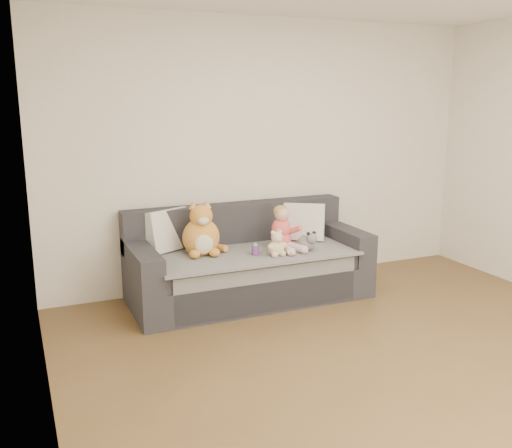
{
  "coord_description": "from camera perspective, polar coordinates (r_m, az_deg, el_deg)",
  "views": [
    {
      "loc": [
        -2.35,
        -2.66,
        1.88
      ],
      "look_at": [
        -0.4,
        1.87,
        0.75
      ],
      "focal_mm": 40.0,
      "sensor_mm": 36.0,
      "label": 1
    }
  ],
  "objects": [
    {
      "name": "room_shell",
      "position": [
        3.92,
        13.93,
        4.03
      ],
      "size": [
        5.0,
        5.0,
        5.0
      ],
      "color": "brown",
      "rests_on": "ground"
    },
    {
      "name": "toddler",
      "position": [
        5.27,
        2.74,
        -0.67
      ],
      "size": [
        0.29,
        0.42,
        0.41
      ],
      "rotation": [
        0.0,
        0.0,
        0.11
      ],
      "color": "#E25550",
      "rests_on": "sofa"
    },
    {
      "name": "sippy_cup",
      "position": [
        5.08,
        -0.07,
        -2.45
      ],
      "size": [
        0.1,
        0.09,
        0.12
      ],
      "rotation": [
        0.0,
        0.0,
        -0.4
      ],
      "color": "#753592",
      "rests_on": "sofa"
    },
    {
      "name": "plush_cow",
      "position": [
        5.25,
        5.13,
        -1.79
      ],
      "size": [
        0.16,
        0.24,
        0.19
      ],
      "rotation": [
        0.0,
        0.0,
        0.1
      ],
      "color": "white",
      "rests_on": "sofa"
    },
    {
      "name": "teddy_bear",
      "position": [
        5.05,
        2.1,
        -2.15
      ],
      "size": [
        0.19,
        0.14,
        0.24
      ],
      "rotation": [
        0.0,
        0.0,
        0.06
      ],
      "color": "beige",
      "rests_on": "sofa"
    },
    {
      "name": "sofa",
      "position": [
        5.34,
        -0.81,
        -4.19
      ],
      "size": [
        2.2,
        0.94,
        0.85
      ],
      "color": "#27262B",
      "rests_on": "ground"
    },
    {
      "name": "cushion_right_front",
      "position": [
        5.61,
        4.81,
        0.23
      ],
      "size": [
        0.43,
        0.36,
        0.38
      ],
      "rotation": [
        0.0,
        0.0,
        -0.57
      ],
      "color": "silver",
      "rests_on": "sofa"
    },
    {
      "name": "cushion_right_back",
      "position": [
        5.77,
        4.63,
        0.6
      ],
      "size": [
        0.41,
        0.21,
        0.38
      ],
      "rotation": [
        0.0,
        0.0,
        0.09
      ],
      "color": "silver",
      "rests_on": "sofa"
    },
    {
      "name": "plush_cat",
      "position": [
        5.1,
        -5.46,
        -1.01
      ],
      "size": [
        0.41,
        0.34,
        0.51
      ],
      "rotation": [
        0.0,
        0.0,
        -0.1
      ],
      "color": "#C2712B",
      "rests_on": "sofa"
    },
    {
      "name": "cushion_left",
      "position": [
        5.27,
        -8.84,
        -0.61
      ],
      "size": [
        0.46,
        0.34,
        0.39
      ],
      "rotation": [
        0.0,
        0.0,
        0.43
      ],
      "color": "silver",
      "rests_on": "sofa"
    }
  ]
}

